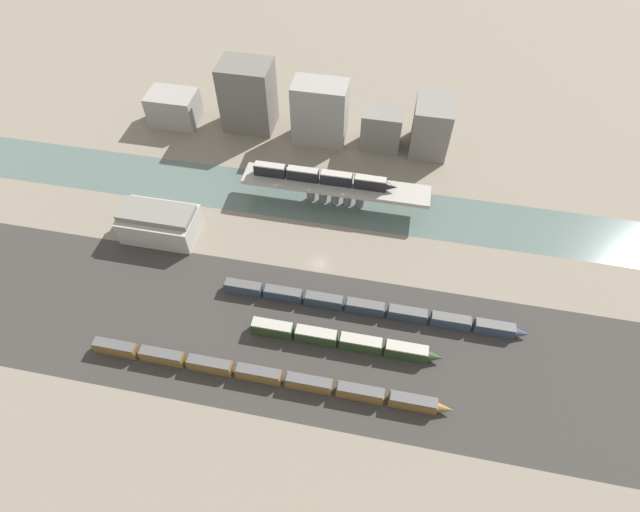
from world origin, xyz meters
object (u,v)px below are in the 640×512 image
train_yard_mid (343,340)px  train_yard_far (370,308)px  warehouse_building (160,223)px  train_on_bridge (323,177)px  train_yard_near (264,375)px

train_yard_mid → train_yard_far: size_ratio=0.60×
warehouse_building → train_on_bridge: bearing=26.9°
train_yard_near → warehouse_building: size_ratio=4.05×
train_on_bridge → warehouse_building: 48.79m
train_on_bridge → train_yard_far: train_on_bridge is taller
train_yard_near → train_yard_mid: train_yard_mid is taller
train_yard_mid → warehouse_building: 63.20m
train_on_bridge → train_yard_near: train_on_bridge is taller
train_yard_far → warehouse_building: bearing=166.2°
train_on_bridge → train_yard_mid: (14.26, -48.09, -7.93)m
train_yard_near → train_yard_far: train_yard_near is taller
train_yard_far → train_yard_near: bearing=-133.3°
train_yard_mid → warehouse_building: warehouse_building is taller
train_on_bridge → train_yard_far: bearing=-62.5°
train_yard_mid → warehouse_building: size_ratio=2.22×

